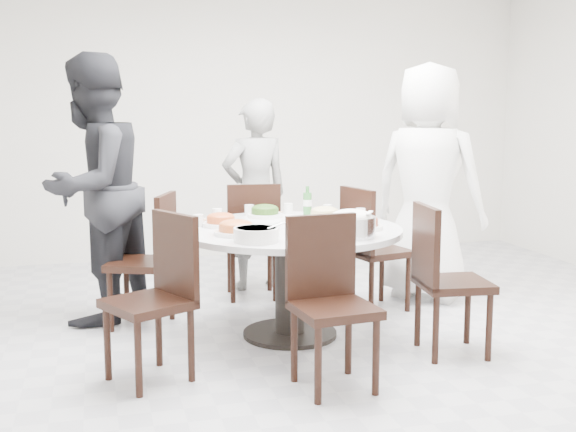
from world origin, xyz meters
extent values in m
cube|color=silver|center=(0.00, 0.00, 0.00)|extent=(6.00, 6.00, 0.01)
cube|color=white|center=(0.00, 3.00, 1.40)|extent=(6.00, 0.01, 2.80)
cylinder|color=silver|center=(-0.32, 0.20, 0.38)|extent=(1.50, 1.50, 0.75)
cube|color=black|center=(0.50, 0.66, 0.47)|extent=(0.51, 0.51, 0.95)
cube|color=black|center=(-0.35, 1.27, 0.47)|extent=(0.46, 0.46, 0.95)
cube|color=black|center=(-1.28, 0.69, 0.47)|extent=(0.54, 0.54, 0.95)
cube|color=black|center=(-1.30, -0.39, 0.47)|extent=(0.57, 0.57, 0.95)
cube|color=black|center=(-0.32, -0.77, 0.47)|extent=(0.46, 0.46, 0.95)
cube|color=black|center=(0.58, -0.41, 0.47)|extent=(0.47, 0.47, 0.95)
imported|color=white|center=(1.01, 0.87, 0.95)|extent=(1.07, 1.09, 1.90)
imported|color=black|center=(-0.26, 1.55, 0.81)|extent=(0.65, 0.49, 1.62)
imported|color=black|center=(-1.59, 0.92, 0.96)|extent=(1.14, 1.19, 1.93)
cylinder|color=white|center=(-0.38, 0.69, 0.78)|extent=(0.25, 0.25, 0.07)
cylinder|color=white|center=(0.01, 0.47, 0.78)|extent=(0.25, 0.25, 0.07)
cylinder|color=white|center=(-0.76, 0.36, 0.78)|extent=(0.25, 0.25, 0.07)
cylinder|color=white|center=(0.12, 0.01, 0.79)|extent=(0.29, 0.29, 0.07)
cylinder|color=white|center=(-0.72, 0.01, 0.79)|extent=(0.28, 0.28, 0.07)
cylinder|color=silver|center=(-0.04, -0.25, 0.81)|extent=(0.30, 0.30, 0.13)
cylinder|color=white|center=(-0.65, -0.24, 0.79)|extent=(0.27, 0.27, 0.08)
cylinder|color=#2D7230|center=(-0.05, 0.68, 0.86)|extent=(0.06, 0.06, 0.22)
cylinder|color=white|center=(-0.32, 0.83, 0.79)|extent=(0.07, 0.07, 0.08)
camera|label=1|loc=(-1.56, -4.39, 1.55)|focal=45.00mm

